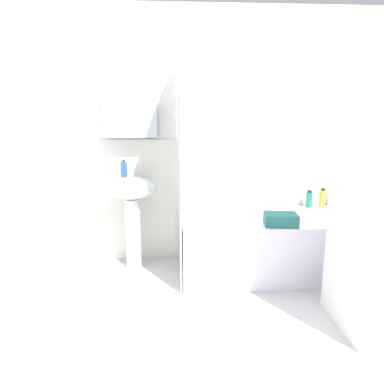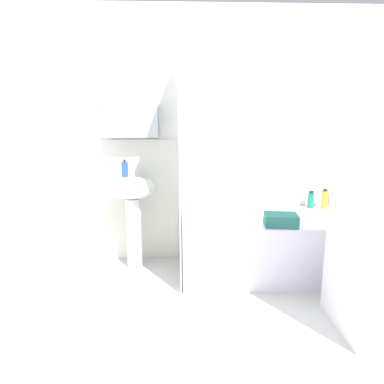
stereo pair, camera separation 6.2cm
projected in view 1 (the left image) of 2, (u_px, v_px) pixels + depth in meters
The scene contains 12 objects.
ground_plane at pixel (252, 330), 2.41m from camera, with size 4.80×5.60×0.04m, color silver.
wall_back_tiled at pixel (221, 145), 3.39m from camera, with size 3.60×0.18×2.40m.
wall_left_tiled at pixel (21, 161), 2.41m from camera, with size 0.07×1.81×2.40m.
sink at pixel (132, 202), 3.22m from camera, with size 0.44×0.34×0.87m.
faucet at pixel (132, 169), 3.24m from camera, with size 0.03×0.12×0.12m.
soap_dispenser at pixel (124, 169), 3.18m from camera, with size 0.06×0.06×0.16m.
bathtub at pixel (270, 245), 3.20m from camera, with size 1.61×0.74×0.54m, color white.
shower_curtain at pixel (180, 166), 2.99m from camera, with size 0.01×0.74×2.00m.
shampoo_bottle at pixel (334, 196), 3.45m from camera, with size 0.05×0.05×0.23m.
body_wash_bottle at pixel (323, 199), 3.42m from camera, with size 0.06×0.06×0.20m.
conditioner_bottle at pixel (309, 199), 3.44m from camera, with size 0.06×0.06×0.17m.
towel_folded at pixel (281, 219), 2.89m from camera, with size 0.27×0.19×0.10m, color #286A63.
Camera 1 is at (-0.54, -2.12, 1.43)m, focal length 32.81 mm.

